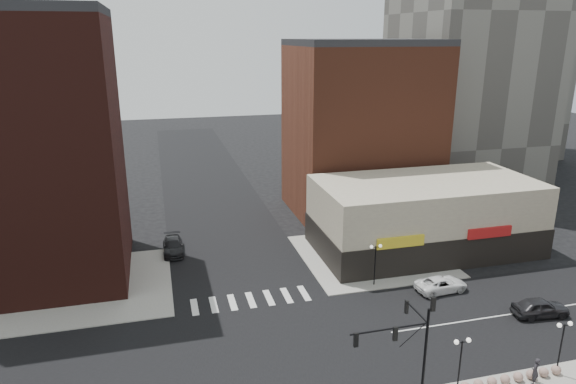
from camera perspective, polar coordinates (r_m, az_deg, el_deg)
name	(u,v)px	position (r m, az deg, el deg)	size (l,w,h in m)	color
ground	(272,351)	(41.32, -1.81, -17.24)	(240.00, 240.00, 0.00)	black
road_ew	(272,351)	(41.31, -1.81, -17.22)	(200.00, 14.00, 0.02)	black
road_ns	(272,351)	(41.31, -1.81, -17.22)	(14.00, 200.00, 0.02)	black
sidewalk_nw	(91,287)	(53.63, -21.01, -9.83)	(15.00, 15.00, 0.12)	gray
sidewalk_ne	(371,256)	(57.51, 9.19, -6.99)	(15.00, 15.00, 0.12)	gray
building_nw	(30,154)	(54.19, -26.72, 3.75)	(16.00, 15.00, 25.00)	#381611
building_ne_midrise	(361,132)	(69.26, 8.08, 6.67)	(18.00, 15.00, 22.00)	brown
building_ne_row	(424,221)	(59.52, 14.89, -3.16)	(24.20, 12.20, 8.00)	#BAB194
traffic_signal	(410,337)	(34.65, 13.39, -15.37)	(5.59, 3.09, 7.77)	black
street_lamp_se_a	(461,352)	(37.15, 18.70, -16.49)	(1.22, 0.32, 4.16)	black
street_lamp_se_b	(563,335)	(41.71, 28.24, -13.81)	(1.22, 0.32, 4.16)	black
street_lamp_ne	(376,254)	(49.85, 9.70, -6.84)	(1.22, 0.32, 4.16)	black
bollard_row	(499,381)	(40.38, 22.36, -18.81)	(10.12, 0.67, 0.67)	gray
white_suv	(441,284)	(51.37, 16.66, -9.79)	(2.33, 5.06, 1.41)	white
dark_sedan_east	(540,307)	(50.20, 26.23, -11.43)	(1.94, 4.81, 1.64)	black
dark_sedan_north	(173,246)	(58.81, -12.65, -5.88)	(2.18, 5.37, 1.56)	black
pedestrian	(535,371)	(41.16, 25.78, -17.46)	(0.71, 0.47, 1.95)	#232126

